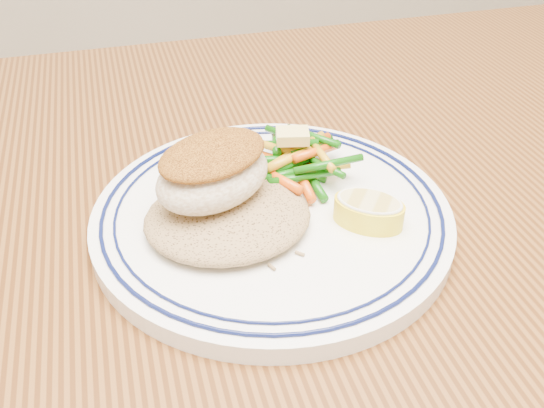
{
  "coord_description": "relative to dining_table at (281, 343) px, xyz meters",
  "views": [
    {
      "loc": [
        -0.1,
        -0.33,
        1.04
      ],
      "look_at": [
        0.0,
        0.04,
        0.77
      ],
      "focal_mm": 40.0,
      "sensor_mm": 36.0,
      "label": 1
    }
  ],
  "objects": [
    {
      "name": "butter_pat",
      "position": [
        0.03,
        0.09,
        0.14
      ],
      "size": [
        0.03,
        0.03,
        0.01
      ],
      "primitive_type": "cube",
      "rotation": [
        0.0,
        0.0,
        -0.23
      ],
      "color": "#E9D772",
      "rests_on": "vegetable_pile"
    },
    {
      "name": "plate",
      "position": [
        0.0,
        0.04,
        0.11
      ],
      "size": [
        0.28,
        0.28,
        0.02
      ],
      "color": "white",
      "rests_on": "dining_table"
    },
    {
      "name": "rice_pilaf",
      "position": [
        -0.03,
        0.02,
        0.12
      ],
      "size": [
        0.12,
        0.11,
        0.02
      ],
      "primitive_type": "ellipsoid",
      "color": "olive",
      "rests_on": "plate"
    },
    {
      "name": "vegetable_pile",
      "position": [
        0.03,
        0.08,
        0.13
      ],
      "size": [
        0.1,
        0.11,
        0.03
      ],
      "color": "#10550A",
      "rests_on": "plate"
    },
    {
      "name": "fish_fillet",
      "position": [
        -0.04,
        0.04,
        0.15
      ],
      "size": [
        0.11,
        0.1,
        0.05
      ],
      "color": "beige",
      "rests_on": "rice_pilaf"
    },
    {
      "name": "dining_table",
      "position": [
        0.0,
        0.0,
        0.0
      ],
      "size": [
        1.5,
        0.9,
        0.75
      ],
      "color": "#49270E",
      "rests_on": "ground"
    },
    {
      "name": "lemon_wedge",
      "position": [
        0.07,
        0.0,
        0.12
      ],
      "size": [
        0.07,
        0.07,
        0.02
      ],
      "color": "yellow",
      "rests_on": "plate"
    }
  ]
}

